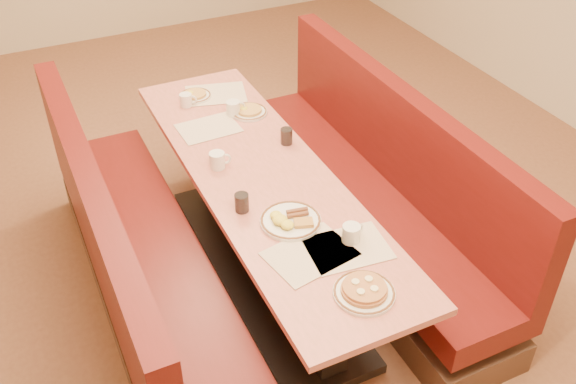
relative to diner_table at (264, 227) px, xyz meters
name	(u,v)px	position (x,y,z in m)	size (l,w,h in m)	color
ground	(265,274)	(0.00, 0.00, -0.37)	(8.00, 8.00, 0.00)	#9E6647
diner_table	(264,227)	(0.00, 0.00, 0.00)	(0.70, 2.50, 0.75)	black
booth_left	(139,267)	(-0.73, 0.00, -0.01)	(0.55, 2.50, 1.05)	#4C3326
booth_right	(372,196)	(0.73, 0.00, -0.01)	(0.55, 2.50, 1.05)	#4C3326
placemat_near_left	(310,254)	(-0.06, -0.68, 0.38)	(0.39, 0.29, 0.00)	beige
placemat_near_right	(348,248)	(0.12, -0.72, 0.38)	(0.37, 0.28, 0.00)	beige
placemat_far_left	(208,128)	(-0.10, 0.57, 0.38)	(0.35, 0.26, 0.00)	beige
placemat_far_right	(216,94)	(0.09, 0.96, 0.38)	(0.38, 0.29, 0.00)	beige
pancake_plate	(364,291)	(0.04, -1.01, 0.40)	(0.27, 0.27, 0.06)	white
eggs_plate	(290,220)	(-0.04, -0.44, 0.39)	(0.30, 0.30, 0.06)	white
extra_plate_mid	(249,111)	(0.19, 0.63, 0.39)	(0.22, 0.22, 0.04)	white
extra_plate_far	(195,95)	(-0.05, 0.98, 0.39)	(0.21, 0.21, 0.04)	white
coffee_mug_a	(352,233)	(0.16, -0.68, 0.42)	(0.12, 0.09, 0.09)	white
coffee_mug_b	(218,160)	(-0.19, 0.16, 0.42)	(0.12, 0.09, 0.09)	white
coffee_mug_c	(234,108)	(0.10, 0.66, 0.42)	(0.12, 0.09, 0.09)	white
coffee_mug_d	(186,100)	(-0.13, 0.89, 0.42)	(0.11, 0.08, 0.08)	white
soda_tumbler_near	(242,203)	(-0.22, -0.25, 0.42)	(0.07, 0.07, 0.10)	black
soda_tumbler_mid	(287,136)	(0.25, 0.22, 0.42)	(0.07, 0.07, 0.10)	black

